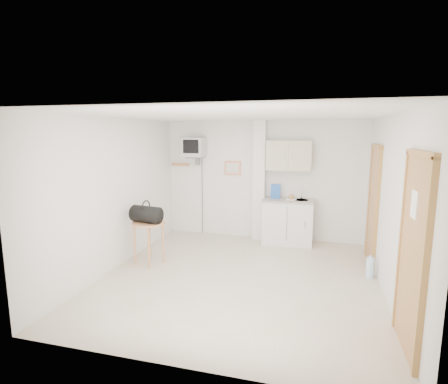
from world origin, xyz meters
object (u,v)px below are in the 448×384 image
(duffel_bag, at_px, (146,214))
(crt_television, at_px, (194,148))
(round_table, at_px, (149,229))
(water_bottle, at_px, (370,267))

(duffel_bag, bearing_deg, crt_television, 93.52)
(crt_television, relative_size, duffel_bag, 3.82)
(round_table, height_order, water_bottle, round_table)
(crt_television, bearing_deg, round_table, -96.26)
(round_table, distance_m, duffel_bag, 0.27)
(round_table, relative_size, water_bottle, 2.04)
(water_bottle, bearing_deg, round_table, -174.83)
(water_bottle, bearing_deg, duffel_bag, -174.47)
(crt_television, distance_m, round_table, 2.26)
(round_table, relative_size, duffel_bag, 1.31)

